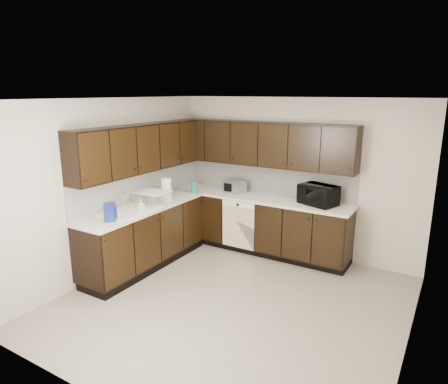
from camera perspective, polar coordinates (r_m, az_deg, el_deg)
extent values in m
plane|color=gray|center=(5.21, 1.19, -15.54)|extent=(4.00, 4.00, 0.00)
plane|color=white|center=(4.53, 1.35, 13.11)|extent=(4.00, 4.00, 0.00)
cube|color=beige|center=(6.48, 10.08, 2.09)|extent=(4.00, 0.02, 2.50)
cube|color=beige|center=(5.94, -15.74, 0.66)|extent=(0.02, 4.00, 2.50)
cube|color=beige|center=(4.16, 26.07, -6.04)|extent=(0.02, 4.00, 2.50)
cube|color=beige|center=(3.25, -16.86, -10.75)|extent=(4.00, 0.02, 2.50)
cube|color=black|center=(6.62, 4.79, -4.67)|extent=(3.00, 0.60, 0.90)
cube|color=black|center=(6.17, -11.28, -6.35)|extent=(0.60, 2.20, 0.90)
cube|color=black|center=(6.78, 4.83, -7.80)|extent=(3.00, 0.54, 0.10)
cube|color=black|center=(6.30, -10.90, -9.82)|extent=(0.54, 2.20, 0.10)
cube|color=silver|center=(6.48, 4.87, -0.74)|extent=(3.03, 0.63, 0.04)
cube|color=silver|center=(6.02, -11.50, -2.16)|extent=(0.63, 2.23, 0.04)
cube|color=silver|center=(6.67, 6.02, 1.97)|extent=(3.00, 0.02, 0.48)
cube|color=silver|center=(6.36, -11.72, 1.13)|extent=(0.02, 2.80, 0.48)
cube|color=black|center=(6.44, 5.57, 6.86)|extent=(3.00, 0.33, 0.70)
cube|color=black|center=(6.03, -11.98, 6.12)|extent=(0.33, 2.47, 0.70)
cube|color=#FBEDCD|center=(6.45, 2.05, -4.69)|extent=(0.58, 0.02, 0.78)
cube|color=#FBEDCD|center=(6.34, 2.06, -1.79)|extent=(0.58, 0.03, 0.08)
cylinder|color=black|center=(6.33, 1.98, -1.83)|extent=(0.04, 0.02, 0.04)
cube|color=#FBEDCD|center=(5.79, -13.35, -2.65)|extent=(0.54, 0.82, 0.03)
cube|color=#FBEDCD|center=(5.68, -14.70, -3.96)|extent=(0.42, 0.34, 0.16)
cube|color=#FBEDCD|center=(5.95, -11.97, -2.97)|extent=(0.42, 0.34, 0.16)
cylinder|color=silver|center=(5.91, -14.96, -1.16)|extent=(0.03, 0.03, 0.26)
cylinder|color=silver|center=(5.84, -14.69, -0.09)|extent=(0.14, 0.02, 0.02)
cylinder|color=#B2B2B7|center=(5.67, -14.72, -3.67)|extent=(0.20, 0.20, 0.10)
imported|color=black|center=(6.09, 13.28, -0.41)|extent=(0.62, 0.51, 0.30)
imported|color=gray|center=(5.74, -11.77, -1.88)|extent=(0.10, 0.10, 0.17)
imported|color=gray|center=(6.50, -8.15, 0.47)|extent=(0.12, 0.12, 0.24)
cube|color=#B0B0B2|center=(6.66, 1.52, 0.81)|extent=(0.38, 0.33, 0.21)
cube|color=silver|center=(6.07, -10.27, -0.82)|extent=(0.55, 0.45, 0.19)
cylinder|color=navy|center=(5.40, -15.99, -2.79)|extent=(0.20, 0.20, 0.24)
cylinder|color=#0C8C79|center=(6.67, -4.34, 0.71)|extent=(0.09, 0.09, 0.19)
cylinder|color=white|center=(6.27, -8.23, 0.43)|extent=(0.20, 0.20, 0.34)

